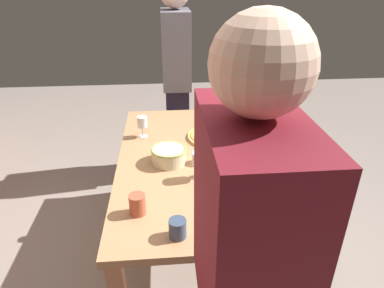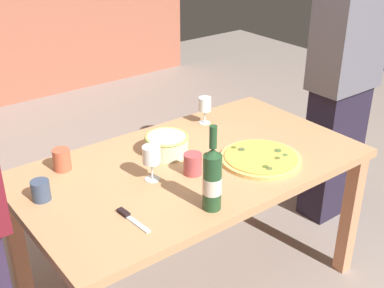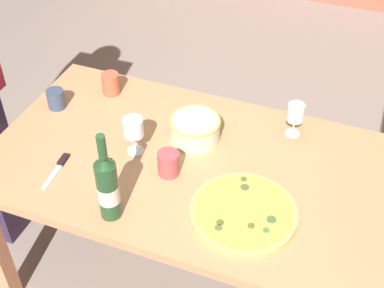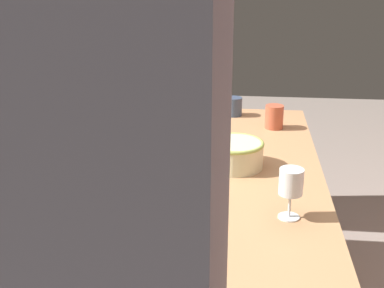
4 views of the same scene
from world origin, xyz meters
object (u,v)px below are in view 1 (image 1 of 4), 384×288
at_px(serving_bowl, 169,155).
at_px(wine_glass_near_pizza, 142,123).
at_px(wine_bottle, 256,149).
at_px(cup_spare, 207,155).
at_px(wine_glass_by_bottle, 199,160).
at_px(cup_ceramic, 138,204).
at_px(pizza_knife, 243,201).
at_px(cup_amber, 178,228).
at_px(person_guest_left, 177,82).
at_px(pizza, 215,136).
at_px(dining_table, 192,170).

height_order(serving_bowl, wine_glass_near_pizza, wine_glass_near_pizza).
height_order(wine_bottle, cup_spare, wine_bottle).
relative_size(wine_glass_near_pizza, wine_glass_by_bottle, 0.92).
bearing_deg(wine_glass_near_pizza, wine_glass_by_bottle, -149.33).
relative_size(cup_ceramic, cup_spare, 1.04).
distance_m(wine_bottle, wine_glass_near_pizza, 0.82).
bearing_deg(wine_glass_by_bottle, pizza_knife, -140.43).
xyz_separation_m(cup_amber, person_guest_left, (1.82, -0.08, 0.09)).
bearing_deg(pizza, pizza_knife, -177.81).
height_order(dining_table, person_guest_left, person_guest_left).
bearing_deg(wine_glass_near_pizza, pizza_knife, -146.51).
bearing_deg(cup_ceramic, cup_spare, -40.90).
distance_m(pizza, serving_bowl, 0.45).
bearing_deg(pizza, person_guest_left, 14.35).
distance_m(cup_spare, pizza_knife, 0.43).
height_order(dining_table, cup_amber, cup_amber).
relative_size(wine_glass_near_pizza, cup_spare, 1.52).
distance_m(wine_glass_by_bottle, cup_amber, 0.47).
bearing_deg(wine_glass_near_pizza, cup_ceramic, -179.21).
height_order(pizza, pizza_knife, pizza).
relative_size(wine_glass_near_pizza, cup_amber, 1.72).
bearing_deg(serving_bowl, person_guest_left, -4.92).
bearing_deg(dining_table, pizza, -34.91).
bearing_deg(wine_glass_by_bottle, wine_glass_near_pizza, 30.67).
distance_m(pizza, wine_glass_by_bottle, 0.53).
relative_size(wine_glass_by_bottle, person_guest_left, 0.09).
bearing_deg(wine_glass_by_bottle, dining_table, 4.84).
height_order(wine_glass_near_pizza, pizza_knife, wine_glass_near_pizza).
bearing_deg(pizza_knife, wine_glass_near_pizza, 33.49).
bearing_deg(cup_amber, wine_bottle, -42.48).
bearing_deg(wine_bottle, cup_amber, 137.52).
height_order(pizza, wine_bottle, wine_bottle).
xyz_separation_m(serving_bowl, pizza_knife, (-0.42, -0.35, -0.05)).
relative_size(cup_amber, cup_ceramic, 0.85).
bearing_deg(wine_glass_near_pizza, cup_amber, -169.25).
bearing_deg(wine_glass_near_pizza, dining_table, -136.22).
distance_m(wine_bottle, wine_glass_by_bottle, 0.34).
distance_m(pizza, wine_glass_near_pizza, 0.51).
distance_m(wine_glass_near_pizza, pizza_knife, 0.95).
bearing_deg(pizza_knife, cup_amber, 122.72).
distance_m(dining_table, pizza, 0.34).
bearing_deg(serving_bowl, pizza, -46.82).
bearing_deg(dining_table, wine_glass_near_pizza, 43.78).
relative_size(wine_bottle, wine_glass_by_bottle, 2.23).
relative_size(pizza, cup_ceramic, 3.76).
height_order(wine_bottle, wine_glass_by_bottle, wine_bottle).
height_order(dining_table, cup_spare, cup_spare).
height_order(wine_bottle, cup_ceramic, wine_bottle).
relative_size(pizza, cup_amber, 4.41).
xyz_separation_m(dining_table, cup_ceramic, (-0.51, 0.30, 0.14)).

